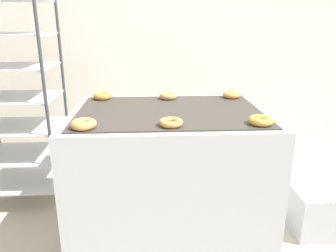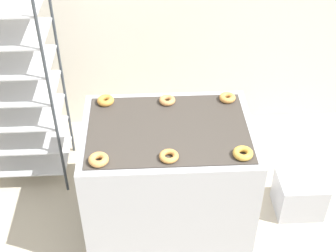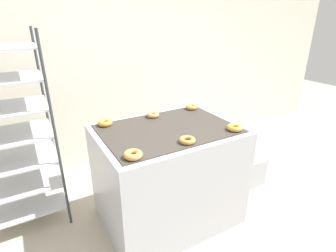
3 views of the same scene
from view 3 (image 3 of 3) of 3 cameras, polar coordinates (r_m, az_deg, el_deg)
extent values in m
cube|color=silver|center=(3.47, -12.04, 14.16)|extent=(8.00, 0.05, 2.80)
cube|color=#A8AAB2|center=(2.55, 0.00, -10.66)|extent=(1.25, 0.92, 0.97)
cube|color=#38332D|center=(2.32, 0.00, -0.55)|extent=(1.15, 0.81, 0.01)
cube|color=#262628|center=(2.34, 12.68, -9.07)|extent=(0.12, 0.07, 0.10)
cylinder|color=#33383D|center=(2.45, -23.15, -2.84)|extent=(0.02, 0.02, 1.81)
cylinder|color=#33383D|center=(2.95, -24.62, 1.13)|extent=(0.02, 0.02, 1.81)
cube|color=#B7BABF|center=(3.03, -27.86, -14.53)|extent=(0.64, 0.54, 0.01)
cube|color=#B7BABF|center=(2.90, -28.75, -10.57)|extent=(0.64, 0.54, 0.01)
cube|color=#B7BABF|center=(2.78, -29.69, -6.27)|extent=(0.64, 0.54, 0.01)
cube|color=#B7BABF|center=(2.69, -30.70, -1.61)|extent=(0.64, 0.54, 0.01)
cube|color=#B7BABF|center=(2.61, -31.77, 3.35)|extent=(0.64, 0.54, 0.01)
cube|color=#A8AAB2|center=(3.36, 16.39, -9.08)|extent=(0.38, 0.34, 0.34)
torus|color=#C48A48|center=(1.85, -7.61, -6.19)|extent=(0.14, 0.14, 0.05)
torus|color=#BF8340|center=(2.05, 4.21, -3.08)|extent=(0.13, 0.13, 0.04)
torus|color=gold|center=(2.34, 14.31, -0.33)|extent=(0.14, 0.14, 0.04)
torus|color=#C48436|center=(2.43, -13.53, 0.66)|extent=(0.13, 0.13, 0.05)
torus|color=#BE824B|center=(2.58, -3.33, 2.44)|extent=(0.13, 0.13, 0.04)
torus|color=#CC8943|center=(2.81, 5.16, 4.15)|extent=(0.13, 0.13, 0.04)
camera|label=1|loc=(1.02, 63.06, -11.89)|focal=35.00mm
camera|label=2|loc=(1.68, 118.78, 36.51)|focal=50.00mm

